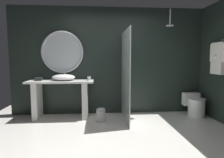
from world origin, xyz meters
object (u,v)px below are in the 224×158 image
Objects in this scene: vessel_sink at (64,77)px; tissue_box at (38,79)px; rain_shower_head at (170,23)px; hanging_bathrobe at (219,57)px; tumbler_cup at (89,78)px; toilet at (195,105)px; round_wall_mirror at (62,52)px; waste_bin at (101,115)px.

tissue_box is at bearing -177.70° from vessel_sink.
rain_shower_head reaches higher than hanging_bathrobe.
toilet is at bearing -1.48° from tumbler_cup.
rain_shower_head is 1.28m from hanging_bathrobe.
tumbler_cup is 0.16× the size of toilet.
rain_shower_head is at bearing 173.64° from toilet.
hanging_bathrobe is (3.36, -0.84, -0.12)m from round_wall_mirror.
hanging_bathrobe reaches higher than tumbler_cup.
hanging_bathrobe is (3.86, -0.58, 0.50)m from tissue_box.
hanging_bathrobe is (2.72, -0.53, 0.49)m from tumbler_cup.
round_wall_mirror is at bearing 27.77° from tissue_box.
toilet is at bearing -6.72° from round_wall_mirror.
tumbler_cup is at bearing 178.52° from toilet.
tumbler_cup is at bearing -179.77° from rain_shower_head.
vessel_sink is 0.56m from tissue_box.
waste_bin is (-1.60, -0.35, -2.01)m from rain_shower_head.
hanging_bathrobe reaches higher than toilet.
waste_bin is at bearing -167.74° from rain_shower_head.
rain_shower_head is (1.86, 0.01, 1.25)m from tumbler_cup.
tissue_box is at bearing 178.33° from toilet.
rain_shower_head is 0.54× the size of hanging_bathrobe.
vessel_sink reaches higher than tumbler_cup.
tumbler_cup is (0.58, -0.06, -0.02)m from vessel_sink.
vessel_sink is 5.61× the size of tumbler_cup.
round_wall_mirror is 2.60m from rain_shower_head.
waste_bin is (0.90, -0.65, -1.36)m from round_wall_mirror.
hanging_bathrobe is 2.35× the size of waste_bin.
toilet is at bearing -6.36° from rain_shower_head.
round_wall_mirror is 3.46m from hanging_bathrobe.
tumbler_cup is 2.24m from rain_shower_head.
vessel_sink is at bearing 2.30° from tissue_box.
tissue_box is 0.27× the size of toilet.
toilet is (3.09, -0.13, -0.67)m from vessel_sink.
round_wall_mirror reaches higher than tissue_box.
round_wall_mirror reaches higher than tumbler_cup.
vessel_sink is 3.39m from hanging_bathrobe.
hanging_bathrobe is 1.22× the size of toilet.
round_wall_mirror reaches higher than vessel_sink.
round_wall_mirror is at bearing 154.45° from tumbler_cup.
rain_shower_head is 2.59m from waste_bin.
tumbler_cup is 0.09× the size of round_wall_mirror.
tissue_box is 1.63m from waste_bin.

